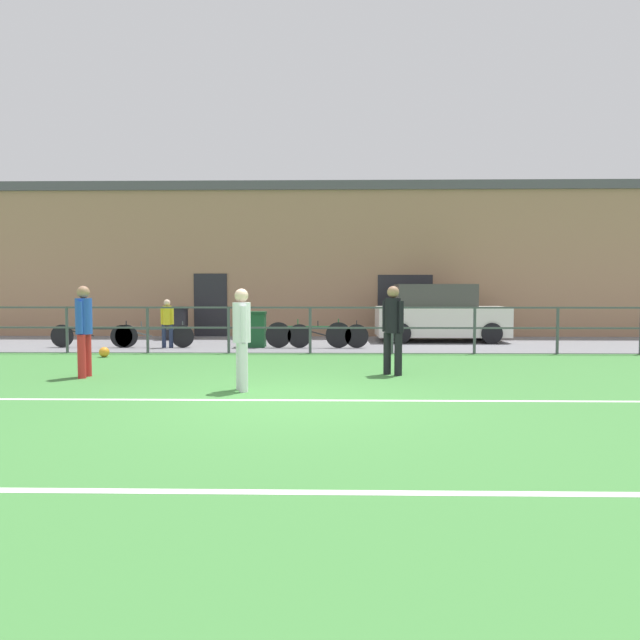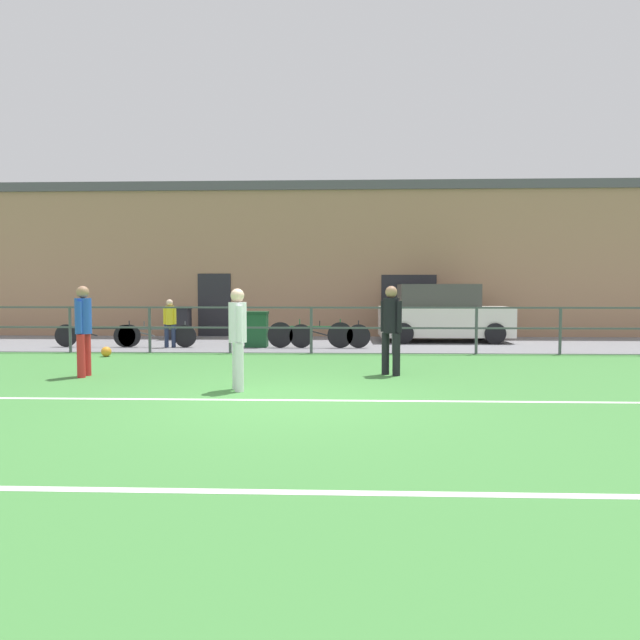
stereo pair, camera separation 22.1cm
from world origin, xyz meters
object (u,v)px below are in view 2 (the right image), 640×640
object	(u,v)px
trash_bin_1	(179,323)
player_winger	(83,325)
player_goalkeeper	(391,325)
bicycle_parked_1	(97,335)
trash_bin_0	(257,329)
bicycle_parked_3	(155,335)
bicycle_parked_2	(330,336)
spectator_child	(170,320)
soccer_ball_match	(106,352)
player_striker	(238,333)
bicycle_parked_0	(310,334)
parked_car_red	(442,315)

from	to	relation	value
trash_bin_1	player_winger	bearing A→B (deg)	-86.60
player_goalkeeper	bicycle_parked_1	size ratio (longest dim) A/B	0.69
trash_bin_0	player_winger	bearing A→B (deg)	-113.60
player_goalkeeper	player_winger	xyz separation A→B (m)	(-5.52, -0.40, 0.00)
bicycle_parked_3	bicycle_parked_2	bearing A→B (deg)	-0.00
bicycle_parked_2	trash_bin_1	distance (m)	5.41
bicycle_parked_3	trash_bin_0	distance (m)	2.73
spectator_child	bicycle_parked_3	xyz separation A→B (m)	(-0.42, 0.03, -0.41)
player_winger	soccer_ball_match	distance (m)	3.29
player_striker	player_winger	bearing A→B (deg)	-133.53
bicycle_parked_3	player_goalkeeper	bearing A→B (deg)	-38.49
player_striker	spectator_child	size ratio (longest dim) A/B	1.22
bicycle_parked_3	trash_bin_0	bearing A→B (deg)	4.40
player_winger	bicycle_parked_1	distance (m)	5.50
spectator_child	player_goalkeeper	bearing A→B (deg)	140.18
bicycle_parked_0	player_goalkeeper	bearing A→B (deg)	-69.72
player_striker	trash_bin_1	xyz separation A→B (m)	(-3.47, 8.98, -0.36)
bicycle_parked_2	trash_bin_0	xyz separation A→B (m)	(-1.98, 0.21, 0.15)
player_goalkeeper	bicycle_parked_3	xyz separation A→B (m)	(-5.92, 4.70, -0.59)
soccer_ball_match	trash_bin_0	world-z (taller)	trash_bin_0
bicycle_parked_2	trash_bin_1	bearing A→B (deg)	151.62
player_striker	trash_bin_1	bearing A→B (deg)	-178.96
bicycle_parked_0	bicycle_parked_3	world-z (taller)	bicycle_parked_0
player_winger	soccer_ball_match	xyz separation A→B (m)	(-0.88, 3.07, -0.81)
parked_car_red	trash_bin_0	distance (m)	5.62
player_striker	trash_bin_0	size ratio (longest dim) A/B	1.65
bicycle_parked_3	spectator_child	bearing A→B (deg)	-3.41
trash_bin_0	parked_car_red	bearing A→B (deg)	19.22
bicycle_parked_2	player_striker	bearing A→B (deg)	-101.32
player_striker	trash_bin_0	world-z (taller)	player_striker
trash_bin_1	bicycle_parked_1	bearing A→B (deg)	-120.35
player_goalkeeper	player_striker	bearing A→B (deg)	74.30
parked_car_red	trash_bin_1	size ratio (longest dim) A/B	3.76
parked_car_red	bicycle_parked_1	distance (m)	9.81
bicycle_parked_3	trash_bin_1	size ratio (longest dim) A/B	2.21
player_goalkeeper	trash_bin_1	bearing A→B (deg)	-10.59
player_goalkeeper	parked_car_red	distance (m)	7.08
bicycle_parked_1	bicycle_parked_3	world-z (taller)	bicycle_parked_1
spectator_child	parked_car_red	world-z (taller)	parked_car_red
soccer_ball_match	bicycle_parked_1	xyz separation A→B (m)	(-1.08, 2.04, 0.22)
player_striker	bicycle_parked_3	bearing A→B (deg)	-172.06
bicycle_parked_3	soccer_ball_match	bearing A→B (deg)	-103.21
player_goalkeeper	bicycle_parked_1	xyz separation A→B (m)	(-7.48, 4.70, -0.58)
bicycle_parked_2	trash_bin_1	size ratio (longest dim) A/B	2.12
player_winger	bicycle_parked_2	distance (m)	6.70
trash_bin_0	player_goalkeeper	bearing A→B (deg)	-56.95
player_goalkeeper	player_striker	distance (m)	3.03
parked_car_red	bicycle_parked_2	size ratio (longest dim) A/B	1.78
bicycle_parked_1	trash_bin_1	bearing A→B (deg)	59.65
player_striker	bicycle_parked_3	size ratio (longest dim) A/B	0.70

